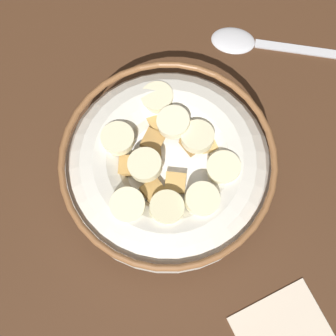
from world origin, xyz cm
name	(u,v)px	position (x,y,z in cm)	size (l,w,h in cm)	color
ground_plane	(168,179)	(0.00, 0.00, -1.00)	(110.04, 110.04, 2.00)	#472B19
cereal_bowl	(168,167)	(0.01, -0.01, 3.28)	(19.01, 19.01, 6.65)	silver
spoon	(247,41)	(3.13, -17.08, 0.35)	(13.12, 8.96, 0.80)	silver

